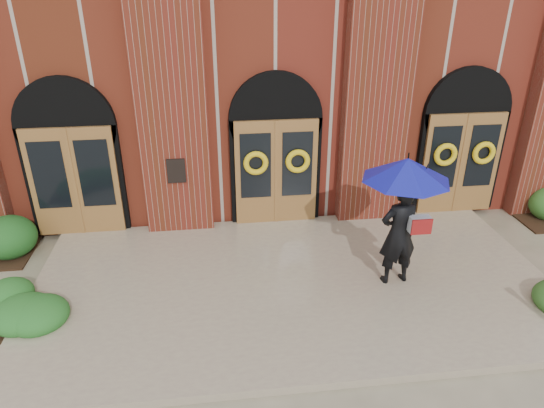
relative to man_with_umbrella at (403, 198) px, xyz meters
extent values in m
plane|color=gray|center=(-1.94, 0.07, -1.92)|extent=(90.00, 90.00, 0.00)
cube|color=tan|center=(-1.94, 0.22, -1.85)|extent=(10.00, 5.30, 0.15)
cube|color=maroon|center=(-1.94, 8.97, 1.58)|extent=(16.00, 12.00, 7.00)
cube|color=black|center=(-4.19, 2.54, -0.27)|extent=(0.40, 0.05, 0.55)
cube|color=maroon|center=(-4.19, 2.80, 1.58)|extent=(1.50, 0.45, 7.00)
cube|color=maroon|center=(0.31, 2.80, 1.58)|extent=(1.50, 0.45, 7.00)
cube|color=olive|center=(-6.44, 2.78, -0.52)|extent=(1.90, 0.10, 2.50)
cylinder|color=black|center=(-6.44, 2.92, 0.73)|extent=(2.10, 0.22, 2.10)
cube|color=olive|center=(-1.94, 2.78, -0.52)|extent=(1.90, 0.10, 2.50)
cylinder|color=black|center=(-1.94, 2.92, 0.73)|extent=(2.10, 0.22, 2.10)
cube|color=olive|center=(2.56, 2.78, -0.52)|extent=(1.90, 0.10, 2.50)
cylinder|color=black|center=(2.56, 2.92, 0.73)|extent=(2.10, 0.22, 2.10)
torus|color=yellow|center=(-2.42, 2.66, -0.22)|extent=(0.57, 0.13, 0.57)
torus|color=yellow|center=(-1.46, 2.66, -0.22)|extent=(0.57, 0.13, 0.57)
torus|color=yellow|center=(2.08, 2.66, -0.22)|extent=(0.57, 0.13, 0.57)
torus|color=yellow|center=(3.04, 2.66, -0.22)|extent=(0.57, 0.13, 0.57)
imported|color=black|center=(0.00, 0.00, -0.74)|extent=(0.81, 0.58, 2.06)
cone|color=#12168F|center=(0.00, 0.00, 0.55)|extent=(1.78, 1.78, 0.41)
cylinder|color=black|center=(0.05, -0.05, 0.01)|extent=(0.02, 0.02, 0.68)
cube|color=#B0B3B5|center=(0.30, -0.16, -0.47)|extent=(0.41, 0.24, 0.30)
cube|color=maroon|center=(0.30, -0.27, -0.47)|extent=(0.38, 0.07, 0.30)
ellipsoid|color=#215A1F|center=(-7.04, -0.07, -1.67)|extent=(1.42, 1.22, 0.50)
camera|label=1|loc=(-3.34, -7.54, 3.67)|focal=32.00mm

